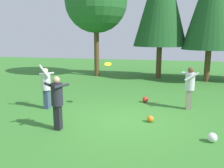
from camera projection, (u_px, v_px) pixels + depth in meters
name	position (u px, v px, depth m)	size (l,w,h in m)	color
ground_plane	(122.00, 120.00, 7.77)	(40.00, 40.00, 0.00)	#387A2D
person_thrower	(46.00, 85.00, 8.89)	(0.57, 0.58, 1.72)	#38476B
person_catcher	(190.00, 85.00, 8.79)	(0.61, 0.56, 1.60)	gray
person_bystander	(57.00, 99.00, 6.85)	(0.64, 0.68, 1.60)	black
frisbee	(108.00, 64.00, 8.83)	(0.28, 0.27, 0.13)	yellow
ball_orange	(150.00, 119.00, 7.62)	(0.21, 0.21, 0.21)	orange
ball_red	(145.00, 100.00, 9.87)	(0.24, 0.24, 0.24)	red
ball_white	(212.00, 137.00, 6.17)	(0.26, 0.26, 0.26)	white
tree_left	(96.00, 1.00, 15.41)	(4.09, 4.09, 6.98)	brown
tree_right	(213.00, 0.00, 13.47)	(3.16, 3.16, 7.55)	brown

